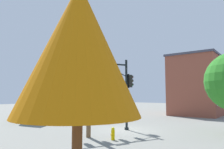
# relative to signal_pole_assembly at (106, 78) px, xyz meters

# --- Properties ---
(ground_plane) EXTENTS (120.00, 120.00, 0.00)m
(ground_plane) POSITION_rel_signal_pole_assembly_xyz_m (-1.76, 0.82, -4.41)
(ground_plane) COLOR slate
(signal_pole_assembly) EXTENTS (5.76, 2.80, 6.04)m
(signal_pole_assembly) POSITION_rel_signal_pole_assembly_xyz_m (0.00, 0.00, 0.00)
(signal_pole_assembly) COLOR black
(signal_pole_assembly) RESTS_ON ground_plane
(utility_pole) EXTENTS (1.77, 0.59, 8.61)m
(utility_pole) POSITION_rel_signal_pole_assembly_xyz_m (2.55, 0.43, 0.00)
(utility_pole) COLOR brown
(utility_pole) RESTS_ON ground_plane
(fire_hydrant) EXTENTS (0.33, 0.24, 0.83)m
(fire_hydrant) POSITION_rel_signal_pole_assembly_xyz_m (2.21, 2.33, -4.00)
(fire_hydrant) COLOR #EDBF03
(fire_hydrant) RESTS_ON ground_plane
(tree_near) EXTENTS (3.19, 3.19, 5.61)m
(tree_near) POSITION_rel_signal_pole_assembly_xyz_m (0.35, -9.72, -0.60)
(tree_near) COLOR brown
(tree_near) RESTS_ON ground_plane
(tree_mid) EXTENTS (2.99, 2.99, 5.77)m
(tree_mid) POSITION_rel_signal_pole_assembly_xyz_m (10.11, 7.22, -0.32)
(tree_mid) COLOR #56341B
(tree_mid) RESTS_ON ground_plane
(brick_building) EXTENTS (8.94, 6.87, 8.93)m
(brick_building) POSITION_rel_signal_pole_assembly_xyz_m (-19.91, 1.84, 0.07)
(brick_building) COLOR brown
(brick_building) RESTS_ON ground_plane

